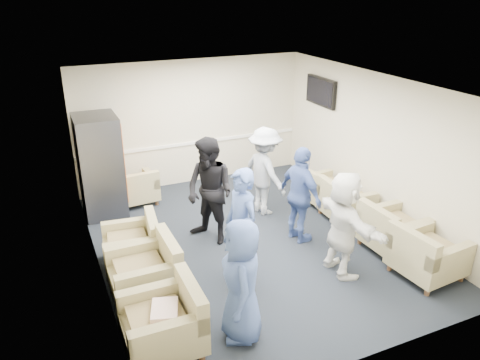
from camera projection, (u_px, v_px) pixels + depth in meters
name	position (u px, v px, depth m)	size (l,w,h in m)	color
floor	(251.00, 242.00, 8.07)	(6.00, 6.00, 0.00)	black
ceiling	(252.00, 86.00, 7.03)	(6.00, 6.00, 0.00)	silver
back_wall	(192.00, 123.00, 10.08)	(5.00, 0.02, 2.70)	beige
front_wall	(371.00, 263.00, 5.02)	(5.00, 0.02, 2.70)	beige
left_wall	(92.00, 196.00, 6.61)	(0.02, 6.00, 2.70)	beige
right_wall	(376.00, 149.00, 8.49)	(0.02, 6.00, 2.70)	beige
chair_rail	(193.00, 143.00, 10.23)	(4.98, 0.04, 0.06)	white
tv	(321.00, 92.00, 9.71)	(0.10, 1.00, 0.58)	black
armchair_left_near	(167.00, 323.00, 5.60)	(0.93, 0.93, 0.73)	#9B9064
armchair_left_mid	(149.00, 273.00, 6.56)	(0.92, 0.92, 0.73)	#9B9064
armchair_left_far	(135.00, 245.00, 7.32)	(0.93, 0.93, 0.67)	#9B9064
armchair_right_near	(425.00, 256.00, 6.99)	(0.97, 0.97, 0.72)	#9B9064
armchair_right_midnear	(390.00, 231.00, 7.71)	(0.90, 0.90, 0.71)	#9B9064
armchair_right_midfar	(343.00, 202.00, 8.77)	(0.87, 0.87, 0.66)	#9B9064
armchair_right_far	(325.00, 191.00, 9.31)	(0.89, 0.89, 0.62)	#9B9064
armchair_corner	(137.00, 189.00, 9.39)	(0.83, 0.83, 0.62)	#9B9064
vending_machine	(100.00, 166.00, 8.77)	(0.78, 0.91, 1.92)	#505158
backpack	(171.00, 278.00, 6.67)	(0.29, 0.23, 0.46)	black
pillow	(165.00, 311.00, 5.52)	(0.41, 0.31, 0.12)	white
person_front_left	(242.00, 281.00, 5.63)	(0.79, 0.51, 1.62)	#435DA2
person_mid_left	(241.00, 228.00, 6.67)	(0.65, 0.43, 1.79)	#435DA2
person_back_left	(210.00, 192.00, 7.79)	(0.89, 0.70, 1.84)	black
person_back_right	(265.00, 171.00, 8.81)	(1.10, 0.63, 1.70)	silver
person_mid_right	(301.00, 195.00, 7.83)	(0.99, 0.41, 1.69)	#435DA2
person_front_right	(344.00, 224.00, 6.93)	(1.54, 0.49, 1.66)	white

